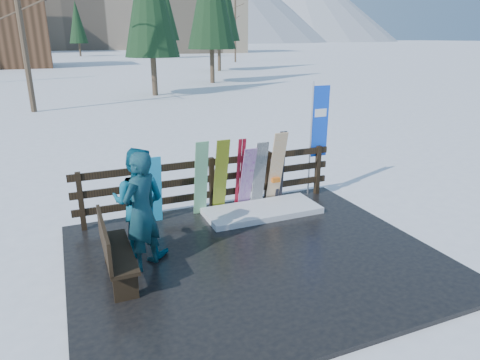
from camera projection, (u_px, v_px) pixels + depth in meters
name	position (u px, v px, depth m)	size (l,w,h in m)	color
ground	(255.00, 260.00, 7.26)	(700.00, 700.00, 0.00)	white
deck	(255.00, 257.00, 7.25)	(6.00, 5.00, 0.08)	black
fence	(212.00, 180.00, 8.95)	(5.60, 0.10, 1.15)	black
snow_patch	(262.00, 211.00, 8.94)	(2.40, 1.00, 0.12)	white
bench	(113.00, 249.00, 6.35)	(0.41, 1.50, 0.97)	black
snowboard_0	(154.00, 190.00, 8.29)	(0.29, 0.03, 1.39)	#23B2ED
snowboard_1	(201.00, 179.00, 8.60)	(0.27, 0.03, 1.62)	silver
snowboard_2	(221.00, 176.00, 8.76)	(0.28, 0.03, 1.65)	#E9FF22
snowboard_3	(247.00, 178.00, 9.01)	(0.27, 0.03, 1.43)	silver
snowboard_4	(259.00, 174.00, 9.10)	(0.28, 0.03, 1.49)	black
snowboard_5	(276.00, 168.00, 9.22)	(0.31, 0.03, 1.68)	white
ski_pair_a	(240.00, 174.00, 8.99)	(0.17, 0.28, 1.56)	maroon
ski_pair_b	(281.00, 167.00, 9.34)	(0.17, 0.18, 1.62)	black
rental_flag	(318.00, 126.00, 9.63)	(0.45, 0.04, 2.60)	silver
person_front	(141.00, 212.00, 6.59)	(0.70, 0.46, 1.91)	#16534F
person_back	(139.00, 203.00, 7.02)	(0.90, 0.70, 1.86)	#094F6A
resort_buildings	(65.00, 10.00, 105.42)	(73.00, 87.60, 22.60)	tan
trees	(115.00, 19.00, 51.83)	(41.93, 68.86, 12.59)	#382B1E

